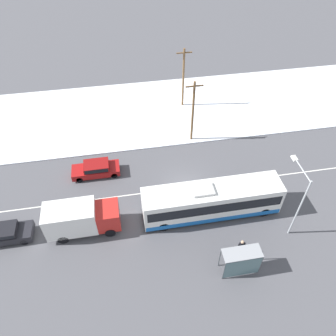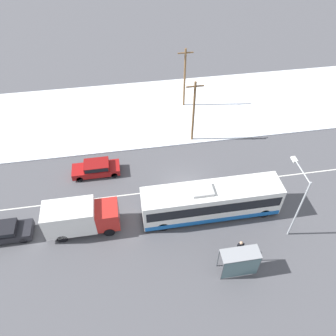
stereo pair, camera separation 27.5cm
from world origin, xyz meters
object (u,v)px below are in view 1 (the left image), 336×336
object	(u,v)px
bus_shelter	(242,261)
utility_pole_snowlot	(183,77)
pedestrian_at_stop	(241,246)
city_bus	(212,201)
box_truck	(81,218)
parked_car_near_truck	(5,233)
utility_pole_roadside	(193,111)
streetlamp	(298,195)
sedan_car	(96,168)

from	to	relation	value
bus_shelter	utility_pole_snowlot	distance (m)	23.13
pedestrian_at_stop	utility_pole_snowlot	xyz separation A→B (m)	(-0.35, 21.37, 2.93)
city_bus	utility_pole_snowlot	distance (m)	17.20
city_bus	pedestrian_at_stop	bearing A→B (deg)	-73.13
box_truck	parked_car_near_truck	size ratio (longest dim) A/B	1.38
utility_pole_roadside	utility_pole_snowlot	xyz separation A→B (m)	(0.39, 6.75, 0.11)
parked_car_near_truck	pedestrian_at_stop	xyz separation A→B (m)	(18.86, -4.64, 0.25)
city_bus	box_truck	world-z (taller)	city_bus
bus_shelter	utility_pole_roadside	xyz separation A→B (m)	(-0.11, 16.27, 2.15)
pedestrian_at_stop	streetlamp	bearing A→B (deg)	20.54
parked_car_near_truck	pedestrian_at_stop	world-z (taller)	pedestrian_at_stop
parked_car_near_truck	bus_shelter	world-z (taller)	bus_shelter
pedestrian_at_stop	utility_pole_snowlot	world-z (taller)	utility_pole_snowlot
box_truck	parked_car_near_truck	world-z (taller)	box_truck
box_truck	sedan_car	xyz separation A→B (m)	(1.26, 6.52, -0.84)
city_bus	pedestrian_at_stop	world-z (taller)	city_bus
pedestrian_at_stop	bus_shelter	bearing A→B (deg)	-111.02
parked_car_near_truck	pedestrian_at_stop	size ratio (longest dim) A/B	2.67
pedestrian_at_stop	streetlamp	distance (m)	5.98
city_bus	pedestrian_at_stop	xyz separation A→B (m)	(1.32, -4.35, -0.64)
city_bus	utility_pole_roadside	bearing A→B (deg)	86.76
box_truck	sedan_car	size ratio (longest dim) A/B	1.30
sedan_car	utility_pole_roadside	world-z (taller)	utility_pole_roadside
box_truck	pedestrian_at_stop	world-z (taller)	box_truck
pedestrian_at_stop	bus_shelter	world-z (taller)	bus_shelter
box_truck	city_bus	bearing A→B (deg)	-0.51
box_truck	bus_shelter	bearing A→B (deg)	-27.19
utility_pole_roadside	streetlamp	bearing A→B (deg)	-67.02
parked_car_near_truck	bus_shelter	distance (m)	19.30
box_truck	streetlamp	size ratio (longest dim) A/B	0.93
streetlamp	utility_pole_roadside	distance (m)	13.97
box_truck	utility_pole_roadside	bearing A→B (deg)	40.84
city_bus	parked_car_near_truck	size ratio (longest dim) A/B	2.74
city_bus	sedan_car	size ratio (longest dim) A/B	2.57
sedan_car	utility_pole_snowlot	distance (m)	15.38
bus_shelter	streetlamp	bearing A→B (deg)	32.54
sedan_car	streetlamp	distance (m)	18.74
city_bus	pedestrian_at_stop	size ratio (longest dim) A/B	7.30
streetlamp	utility_pole_roadside	size ratio (longest dim) A/B	0.89
city_bus	sedan_car	bearing A→B (deg)	146.29
sedan_car	bus_shelter	size ratio (longest dim) A/B	1.60
city_bus	streetlamp	xyz separation A→B (m)	(6.03, -2.59, 2.58)
city_bus	streetlamp	size ratio (longest dim) A/B	1.85
sedan_car	utility_pole_snowlot	bearing A→B (deg)	-136.34
parked_car_near_truck	utility_pole_roadside	distance (m)	20.92
bus_shelter	streetlamp	xyz separation A→B (m)	(5.34, 3.41, 2.56)
parked_car_near_truck	streetlamp	distance (m)	24.00
city_bus	utility_pole_roadside	size ratio (longest dim) A/B	1.65
bus_shelter	sedan_car	bearing A→B (deg)	130.06
box_truck	utility_pole_roadside	size ratio (longest dim) A/B	0.83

